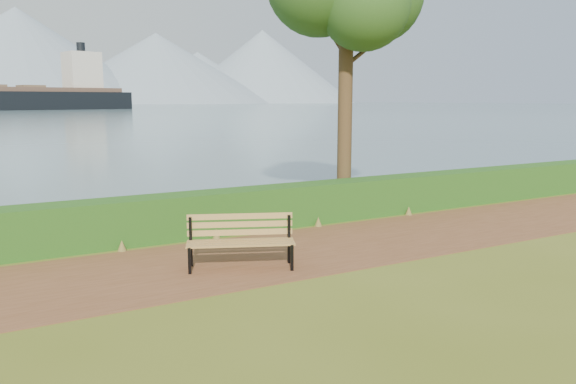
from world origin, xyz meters
TOP-DOWN VIEW (x-y plane):
  - ground at (0.00, 0.00)m, footprint 140.00×140.00m
  - path at (0.00, 0.30)m, footprint 40.00×3.40m
  - hedge at (0.00, 2.60)m, footprint 32.00×0.85m
  - bench at (-1.48, -0.16)m, footprint 2.06×1.29m
  - cargo_ship at (2.91, 168.62)m, footprint 73.19×28.43m

SIDE VIEW (x-z plane):
  - ground at x=0.00m, z-range 0.00..0.00m
  - path at x=0.00m, z-range 0.00..0.01m
  - hedge at x=0.00m, z-range 0.00..1.00m
  - bench at x=-1.48m, z-range 0.08..1.07m
  - cargo_ship at x=2.91m, z-range -7.73..14.30m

